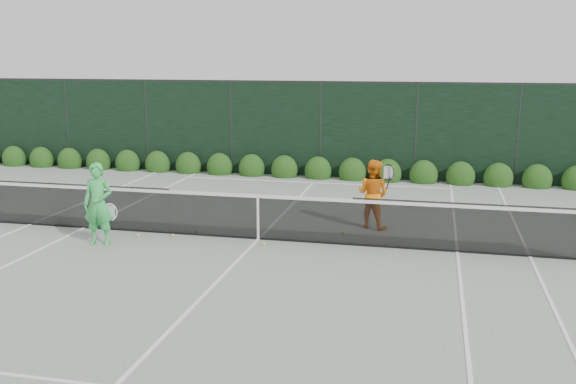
# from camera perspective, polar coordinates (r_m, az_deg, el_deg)

# --- Properties ---
(ground) EXTENTS (80.00, 80.00, 0.00)m
(ground) POSITION_cam_1_polar(r_m,az_deg,el_deg) (13.71, -2.65, -4.23)
(ground) COLOR gray
(ground) RESTS_ON ground
(tennis_net) EXTENTS (12.90, 0.10, 1.07)m
(tennis_net) POSITION_cam_1_polar(r_m,az_deg,el_deg) (13.58, -2.77, -2.07)
(tennis_net) COLOR black
(tennis_net) RESTS_ON ground
(player_woman) EXTENTS (0.68, 0.46, 1.71)m
(player_woman) POSITION_cam_1_polar(r_m,az_deg,el_deg) (13.71, -16.51, -1.04)
(player_woman) COLOR green
(player_woman) RESTS_ON ground
(player_man) EXTENTS (0.95, 0.83, 1.57)m
(player_man) POSITION_cam_1_polar(r_m,az_deg,el_deg) (14.58, 7.56, -0.16)
(player_man) COLOR orange
(player_man) RESTS_ON ground
(court_lines) EXTENTS (11.03, 23.83, 0.01)m
(court_lines) POSITION_cam_1_polar(r_m,az_deg,el_deg) (13.71, -2.65, -4.21)
(court_lines) COLOR white
(court_lines) RESTS_ON ground
(windscreen_fence) EXTENTS (32.00, 21.07, 3.06)m
(windscreen_fence) POSITION_cam_1_polar(r_m,az_deg,el_deg) (10.83, -6.55, -0.43)
(windscreen_fence) COLOR black
(windscreen_fence) RESTS_ON ground
(hedge_row) EXTENTS (31.66, 0.65, 0.94)m
(hedge_row) POSITION_cam_1_polar(r_m,az_deg,el_deg) (20.46, 2.68, 1.88)
(hedge_row) COLOR #13370F
(hedge_row) RESTS_ON ground
(tennis_balls) EXTENTS (4.35, 1.28, 0.07)m
(tennis_balls) POSITION_cam_1_polar(r_m,az_deg,el_deg) (13.93, -5.82, -3.88)
(tennis_balls) COLOR #D4EF35
(tennis_balls) RESTS_ON ground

